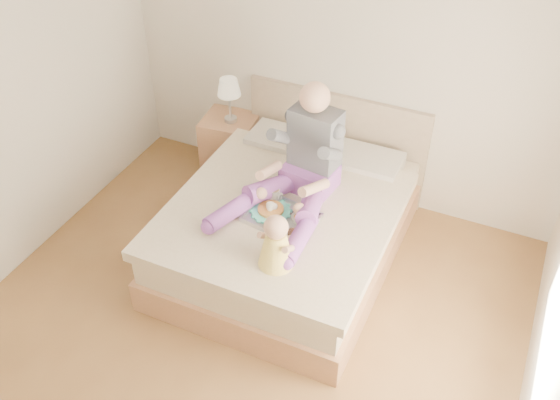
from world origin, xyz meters
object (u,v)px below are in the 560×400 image
at_px(bed, 292,222).
at_px(nightstand, 231,145).
at_px(baby, 277,245).
at_px(adult, 301,167).
at_px(tray, 282,215).

height_order(bed, nightstand, bed).
height_order(bed, baby, baby).
bearing_deg(adult, bed, -157.00).
distance_m(adult, baby, 0.79).
bearing_deg(bed, nightstand, 141.48).
xyz_separation_m(bed, nightstand, (-1.00, 0.80, -0.01)).
relative_size(bed, nightstand, 3.61).
bearing_deg(bed, tray, -80.97).
relative_size(nightstand, adult, 0.51).
relative_size(bed, baby, 5.14).
relative_size(adult, tray, 2.10).
bearing_deg(baby, adult, 117.31).
xyz_separation_m(nightstand, adult, (1.06, -0.78, 0.59)).
xyz_separation_m(adult, baby, (0.15, -0.77, -0.11)).
bearing_deg(nightstand, tray, -52.71).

